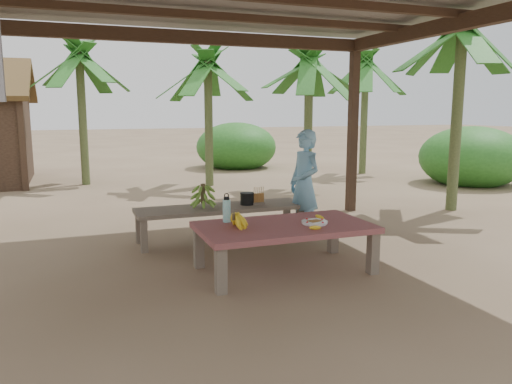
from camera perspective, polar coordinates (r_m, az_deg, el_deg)
name	(u,v)px	position (r m, az deg, el deg)	size (l,w,h in m)	color
ground	(237,269)	(5.42, -2.24, -8.75)	(80.00, 80.00, 0.00)	brown
work_table	(284,231)	(5.25, 3.26, -4.42)	(1.80, 1.01, 0.50)	brown
bench	(221,210)	(6.49, -3.97, -2.12)	(2.20, 0.61, 0.45)	brown
ripe_banana_bunch	(234,220)	(5.07, -2.56, -3.23)	(0.27, 0.23, 0.16)	yellow
plate	(315,222)	(5.28, 6.72, -3.47)	(0.28, 0.28, 0.04)	white
loose_banana_front	(315,228)	(5.03, 6.79, -4.07)	(0.04, 0.17, 0.04)	yellow
loose_banana_side	(320,217)	(5.52, 7.30, -2.88)	(0.04, 0.14, 0.04)	yellow
water_flask	(227,210)	(5.33, -3.37, -2.05)	(0.08, 0.08, 0.31)	#3BB9B6
green_banana_stalk	(203,195)	(6.38, -6.06, -0.36)	(0.28, 0.28, 0.32)	#598C2D
cooking_pot	(247,199)	(6.56, -1.02, -0.80)	(0.18, 0.18, 0.15)	black
skewer_rack	(258,196)	(6.56, 0.29, -0.41)	(0.18, 0.08, 0.24)	#A57F47
woman	(305,184)	(6.59, 5.57, 0.89)	(0.52, 0.34, 1.43)	#71AFD5
banana_plant_ne	(309,73)	(10.57, 6.09, 13.37)	(1.80, 1.80, 2.91)	#596638
banana_plant_n	(208,75)	(11.16, -5.52, 13.21)	(1.80, 1.80, 2.92)	#596638
banana_plant_nw	(80,66)	(11.92, -19.51, 13.43)	(1.80, 1.80, 3.12)	#596638
banana_plant_e	(462,43)	(9.04, 22.45, 15.42)	(1.80, 1.80, 3.23)	#596638
banana_plant_far	(366,73)	(13.53, 12.42, 13.17)	(1.80, 1.80, 3.11)	#596638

